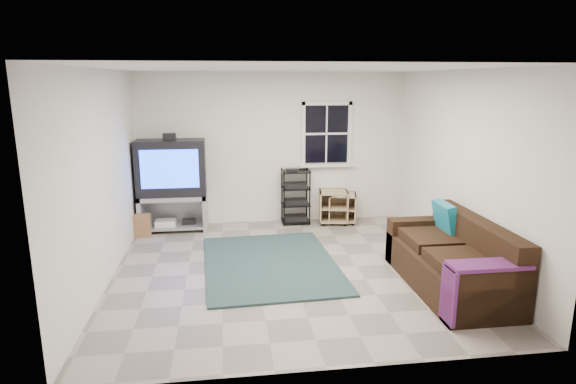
{
  "coord_description": "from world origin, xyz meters",
  "views": [
    {
      "loc": [
        -0.83,
        -5.95,
        2.47
      ],
      "look_at": [
        0.02,
        0.4,
        0.97
      ],
      "focal_mm": 30.0,
      "sensor_mm": 36.0,
      "label": 1
    }
  ],
  "objects": [
    {
      "name": "paper_bag",
      "position": [
        -2.17,
        1.71,
        0.18
      ],
      "size": [
        0.26,
        0.18,
        0.37
      ],
      "primitive_type": "cube",
      "rotation": [
        0.0,
        0.0,
        -0.05
      ],
      "color": "brown",
      "rests_on": "ground"
    },
    {
      "name": "room",
      "position": [
        0.95,
        2.27,
        1.48
      ],
      "size": [
        4.6,
        4.62,
        4.6
      ],
      "color": "gray",
      "rests_on": "ground"
    },
    {
      "name": "side_table_left",
      "position": [
        1.05,
        2.08,
        0.31
      ],
      "size": [
        0.55,
        0.55,
        0.57
      ],
      "rotation": [
        0.0,
        0.0,
        -0.16
      ],
      "color": "tan",
      "rests_on": "ground"
    },
    {
      "name": "shag_rug",
      "position": [
        -0.25,
        0.21,
        0.01
      ],
      "size": [
        1.87,
        2.5,
        0.03
      ],
      "primitive_type": "cube",
      "rotation": [
        0.0,
        0.0,
        0.05
      ],
      "color": "#2E2014",
      "rests_on": "ground"
    },
    {
      "name": "sofa",
      "position": [
        1.87,
        -0.81,
        0.33
      ],
      "size": [
        0.9,
        2.02,
        0.92
      ],
      "color": "black",
      "rests_on": "ground"
    },
    {
      "name": "tv_unit",
      "position": [
        -1.7,
        2.0,
        0.89
      ],
      "size": [
        1.11,
        0.55,
        1.63
      ],
      "color": "#9A9AA2",
      "rests_on": "ground"
    },
    {
      "name": "side_table_right",
      "position": [
        1.21,
        2.07,
        0.3
      ],
      "size": [
        0.56,
        0.56,
        0.54
      ],
      "rotation": [
        0.0,
        0.0,
        -0.24
      ],
      "color": "tan",
      "rests_on": "ground"
    },
    {
      "name": "av_rack",
      "position": [
        0.39,
        2.1,
        0.42
      ],
      "size": [
        0.49,
        0.35,
        0.97
      ],
      "color": "black",
      "rests_on": "ground"
    }
  ]
}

